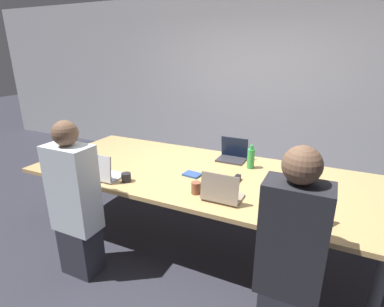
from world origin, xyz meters
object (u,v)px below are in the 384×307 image
(stapler, at_px, (236,179))
(person_near_left, at_px, (75,204))
(cup_near_left, at_px, (126,177))
(laptop_near_midright, at_px, (221,193))
(bottle_far_center, at_px, (251,158))
(laptop_near_left, at_px, (102,172))
(laptop_far_center, at_px, (233,153))
(laptop_near_right, at_px, (301,211))
(person_near_right, at_px, (290,257))
(cup_near_midright, at_px, (196,188))

(stapler, bearing_deg, person_near_left, -139.99)
(cup_near_left, distance_m, stapler, 1.04)
(laptop_near_midright, relative_size, bottle_far_center, 1.26)
(laptop_near_left, relative_size, person_near_left, 0.22)
(person_near_left, xyz_separation_m, stapler, (1.16, 0.87, 0.10))
(laptop_far_center, xyz_separation_m, stapler, (0.22, -0.57, -0.05))
(bottle_far_center, height_order, laptop_near_right, bottle_far_center)
(cup_near_left, relative_size, stapler, 0.59)
(laptop_near_left, bearing_deg, person_near_right, 169.69)
(stapler, bearing_deg, cup_near_left, -151.85)
(bottle_far_center, bearing_deg, cup_near_midright, -109.06)
(laptop_near_right, bearing_deg, stapler, -34.24)
(person_near_right, height_order, person_near_left, person_near_right)
(bottle_far_center, relative_size, person_near_right, 0.17)
(bottle_far_center, height_order, person_near_right, person_near_right)
(laptop_far_center, bearing_deg, cup_near_midright, -91.09)
(laptop_far_center, distance_m, cup_near_left, 1.24)
(cup_near_left, bearing_deg, laptop_near_left, -166.86)
(bottle_far_center, relative_size, laptop_near_right, 0.72)
(bottle_far_center, height_order, laptop_near_left, laptop_near_left)
(laptop_near_midright, bearing_deg, person_near_left, 21.68)
(laptop_near_midright, distance_m, cup_near_midright, 0.25)
(laptop_near_midright, xyz_separation_m, person_near_right, (0.62, -0.41, -0.13))
(laptop_near_midright, distance_m, stapler, 0.42)
(laptop_near_left, relative_size, cup_near_left, 3.54)
(person_near_right, relative_size, laptop_near_left, 4.54)
(laptop_far_center, xyz_separation_m, laptop_near_right, (0.85, -1.00, -0.01))
(laptop_near_midright, bearing_deg, cup_near_left, 1.72)
(cup_near_midright, distance_m, laptop_near_right, 0.87)
(laptop_near_midright, xyz_separation_m, stapler, (-0.00, 0.41, -0.05))
(cup_near_midright, height_order, laptop_near_right, laptop_near_right)
(stapler, bearing_deg, cup_near_midright, -119.22)
(person_near_right, bearing_deg, cup_near_midright, -27.11)
(bottle_far_center, xyz_separation_m, laptop_near_right, (0.60, -0.82, -0.05))
(bottle_far_center, distance_m, person_near_right, 1.37)
(cup_near_midright, bearing_deg, stapler, 57.80)
(laptop_near_right, xyz_separation_m, stapler, (-0.63, 0.43, -0.04))
(laptop_near_left, xyz_separation_m, cup_near_left, (0.24, 0.06, -0.03))
(laptop_near_left, relative_size, stapler, 2.09)
(laptop_near_midright, bearing_deg, laptop_far_center, -77.06)
(person_near_left, height_order, cup_near_left, person_near_left)
(laptop_far_center, relative_size, bottle_far_center, 1.23)
(laptop_near_right, distance_m, person_near_left, 1.85)
(person_near_left, bearing_deg, person_near_right, -178.34)
(laptop_near_midright, distance_m, laptop_far_center, 1.01)
(cup_near_midright, xyz_separation_m, stapler, (0.24, 0.38, -0.03))
(cup_near_midright, distance_m, stapler, 0.45)
(cup_near_midright, distance_m, cup_near_left, 0.70)
(person_near_left, bearing_deg, laptop_far_center, -122.95)
(laptop_near_right, distance_m, cup_near_left, 1.56)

